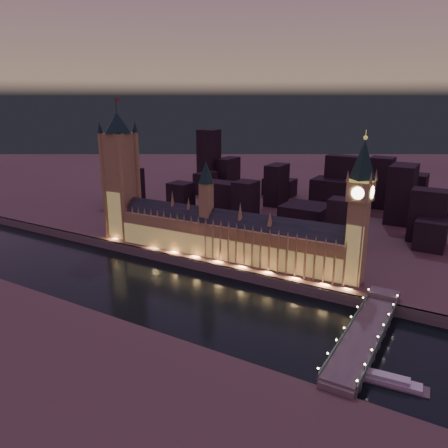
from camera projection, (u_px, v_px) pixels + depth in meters
The scene contains 9 objects.
ground_plane at pixel (180, 292), 316.37m from camera, with size 2000.00×2000.00×0.00m, color black.
north_bank at pixel (360, 177), 744.81m from camera, with size 2000.00×960.00×8.00m, color #4B3437.
embankment_wall at pixel (210, 268), 349.11m from camera, with size 2000.00×2.50×8.00m, color #564758.
palace_of_westminster at pixel (226, 235), 358.50m from camera, with size 202.00×27.97×78.00m.
victoria_tower at pixel (120, 170), 401.17m from camera, with size 31.68×31.68×126.58m.
elizabeth_tower at pixel (360, 201), 295.72m from camera, with size 18.00×18.00×107.25m.
westminster_bridge at pixel (365, 335), 247.13m from camera, with size 18.90×113.00×15.90m.
river_boat at pixel (388, 380), 215.21m from camera, with size 39.20×12.54×4.50m.
city_backdrop at pixel (335, 193), 493.20m from camera, with size 480.75×215.63×82.53m.
Camera 1 is at (175.07, -233.01, 136.37)m, focal length 35.00 mm.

